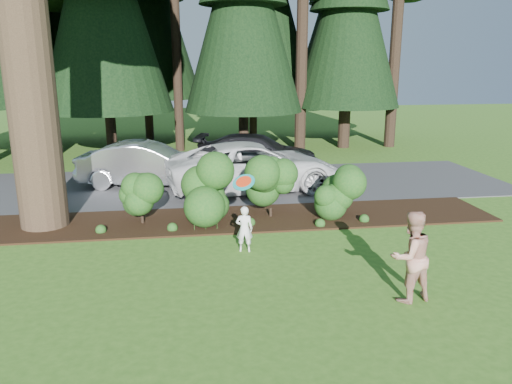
{
  "coord_description": "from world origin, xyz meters",
  "views": [
    {
      "loc": [
        -0.78,
        -10.2,
        4.33
      ],
      "look_at": [
        0.89,
        1.34,
        1.3
      ],
      "focal_mm": 35.0,
      "sensor_mm": 36.0,
      "label": 1
    }
  ],
  "objects": [
    {
      "name": "adult",
      "position": [
        3.27,
        -2.11,
        0.87
      ],
      "size": [
        0.97,
        0.83,
        1.74
      ],
      "primitive_type": "imported",
      "rotation": [
        0.0,
        0.0,
        3.36
      ],
      "color": "#A43415",
      "rests_on": "ground"
    },
    {
      "name": "ground",
      "position": [
        0.0,
        0.0,
        0.0
      ],
      "size": [
        80.0,
        80.0,
        0.0
      ],
      "primitive_type": "plane",
      "color": "#36631C",
      "rests_on": "ground"
    },
    {
      "name": "car_dark_suv",
      "position": [
        2.17,
        9.8,
        0.75
      ],
      "size": [
        5.34,
        3.16,
        1.45
      ],
      "primitive_type": "imported",
      "rotation": [
        0.0,
        0.0,
        1.33
      ],
      "color": "black",
      "rests_on": "driveway"
    },
    {
      "name": "car_white_suv",
      "position": [
        1.56,
        6.44,
        0.86
      ],
      "size": [
        6.32,
        3.56,
        1.67
      ],
      "primitive_type": "imported",
      "rotation": [
        0.0,
        0.0,
        1.71
      ],
      "color": "silver",
      "rests_on": "driveway"
    },
    {
      "name": "frisbee",
      "position": [
        0.52,
        0.76,
        1.7
      ],
      "size": [
        0.58,
        0.49,
        0.4
      ],
      "color": "teal",
      "rests_on": "ground"
    },
    {
      "name": "lily_cluster",
      "position": [
        -0.3,
        2.4,
        0.5
      ],
      "size": [
        0.69,
        0.09,
        0.57
      ],
      "color": "#164817",
      "rests_on": "ground"
    },
    {
      "name": "mulch_bed",
      "position": [
        0.0,
        3.25,
        0.03
      ],
      "size": [
        16.0,
        2.5,
        0.05
      ],
      "primitive_type": "cube",
      "color": "black",
      "rests_on": "ground"
    },
    {
      "name": "shrub_row",
      "position": [
        0.77,
        3.14,
        0.81
      ],
      "size": [
        6.53,
        1.6,
        1.61
      ],
      "color": "#164817",
      "rests_on": "ground"
    },
    {
      "name": "driveway",
      "position": [
        0.0,
        7.5,
        0.01
      ],
      "size": [
        22.0,
        6.0,
        0.03
      ],
      "primitive_type": "cube",
      "color": "#38383A",
      "rests_on": "ground"
    },
    {
      "name": "child",
      "position": [
        0.54,
        0.81,
        0.55
      ],
      "size": [
        0.44,
        0.33,
        1.11
      ],
      "primitive_type": "imported",
      "rotation": [
        0.0,
        0.0,
        2.97
      ],
      "color": "white",
      "rests_on": "ground"
    },
    {
      "name": "car_silver_wagon",
      "position": [
        -2.12,
        7.61,
        0.82
      ],
      "size": [
        5.0,
        2.49,
        1.58
      ],
      "primitive_type": "imported",
      "rotation": [
        0.0,
        0.0,
        1.39
      ],
      "color": "silver",
      "rests_on": "driveway"
    }
  ]
}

